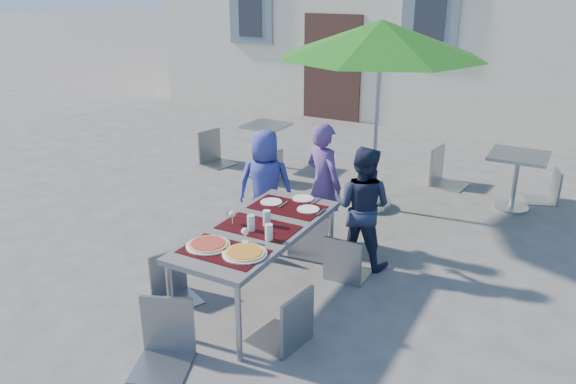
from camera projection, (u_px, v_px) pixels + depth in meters
The scene contains 22 objects.
ground at pixel (191, 307), 5.24m from camera, with size 90.00×90.00×0.00m, color #4C4C4F.
dining_table at pixel (259, 233), 5.13m from camera, with size 0.80×1.85×0.76m.
pizza_near_left at pixel (208, 244), 4.74m from camera, with size 0.37×0.37×0.03m.
pizza_near_right at pixel (245, 253), 4.60m from camera, with size 0.37×0.37×0.03m.
glassware at pixel (257, 224), 4.99m from camera, with size 0.54×0.45×0.15m.
place_settings at pixel (294, 203), 5.64m from camera, with size 0.67×0.46×0.01m.
child_0 at pixel (265, 186), 6.42m from camera, with size 0.64×0.42×1.31m, color #363E96.
child_1 at pixel (323, 184), 6.34m from camera, with size 0.51×0.34×1.40m, color #5A3E7F.
child_2 at pixel (362, 207), 5.82m from camera, with size 0.63×0.37×1.31m, color #1C243E.
chair_0 at pixel (245, 209), 6.15m from camera, with size 0.44×0.44×0.87m.
chair_1 at pixel (312, 204), 5.98m from camera, with size 0.51×0.51×1.05m.
chair_2 at pixel (347, 232), 5.55m from camera, with size 0.41×0.41×0.91m.
chair_3 at pixel (170, 251), 5.23m from camera, with size 0.50×0.50×0.85m.
chair_4 at pixel (288, 286), 4.52m from camera, with size 0.49×0.48×0.95m.
chair_5 at pixel (161, 297), 4.31m from camera, with size 0.57×0.57×0.98m.
patio_umbrella at pixel (381, 40), 6.75m from camera, with size 2.57×2.57×2.42m.
cafe_table_0 at pixel (267, 139), 9.06m from camera, with size 0.64×0.64×0.69m.
bg_chair_l_0 at pixel (213, 127), 9.11m from camera, with size 0.56×0.55×1.04m.
bg_chair_r_0 at pixel (268, 146), 8.35m from camera, with size 0.54×0.54×0.92m.
cafe_table_1 at pixel (517, 172), 7.28m from camera, with size 0.71×0.71×0.76m.
bg_chair_l_1 at pixel (446, 144), 8.15m from camera, with size 0.52×0.52×1.05m.
bg_chair_r_1 at pixel (552, 167), 7.55m from camera, with size 0.49×0.48×0.86m.
Camera 1 is at (2.96, -3.52, 2.87)m, focal length 35.00 mm.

